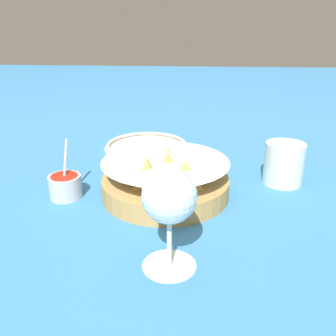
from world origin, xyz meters
The scene contains 6 objects.
ground_plane centered at (0.00, 0.00, 0.00)m, with size 4.00×4.00×0.00m, color teal.
food_basket centered at (-0.02, 0.00, 0.03)m, with size 0.25×0.25×0.10m.
sauce_cup centered at (-0.04, 0.19, 0.02)m, with size 0.07×0.06×0.11m.
wine_glass centered at (-0.25, -0.02, 0.10)m, with size 0.08×0.08×0.15m.
beer_mug centered at (0.05, -0.24, 0.04)m, with size 0.12×0.08×0.09m.
side_plate centered at (0.25, 0.07, 0.01)m, with size 0.22×0.22×0.01m.
Camera 1 is at (-0.68, -0.05, 0.33)m, focal length 40.00 mm.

